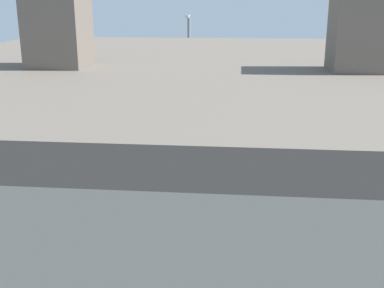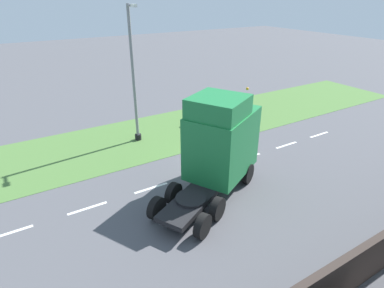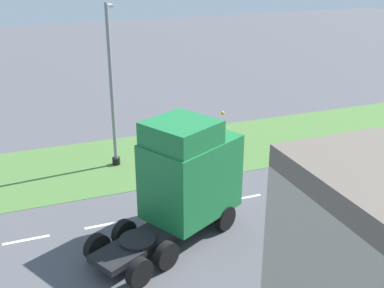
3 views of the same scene
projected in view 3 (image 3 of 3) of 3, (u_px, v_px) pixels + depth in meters
ground_plane at (193, 208)px, 21.43m from camera, size 120.00×120.00×0.00m
grass_verge at (154, 157)px, 26.61m from camera, size 7.00×44.00×0.01m
lane_markings at (178, 211)px, 21.19m from camera, size 0.16×21.00×0.00m
lorry_cab at (186, 177)px, 18.85m from camera, size 5.17×6.73×4.93m
lamp_post at (112, 96)px, 24.23m from camera, size 1.33×0.42×8.40m
pedestrian at (197, 137)px, 27.43m from camera, size 0.39×0.39×1.55m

